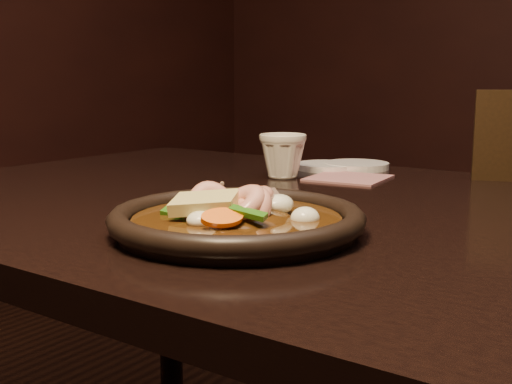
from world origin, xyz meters
The scene contains 8 objects.
table centered at (0.00, 0.00, 0.67)m, with size 1.60×0.90×0.75m.
plate centered at (-0.06, -0.21, 0.77)m, with size 0.30×0.30×0.03m.
stirfry centered at (-0.06, -0.21, 0.77)m, with size 0.19×0.19×0.07m.
saucer_left centered at (-0.24, 0.33, 0.76)m, with size 0.12×0.12×0.01m, color white.
saucer_right centered at (-0.19, 0.37, 0.76)m, with size 0.13×0.13×0.01m, color white.
tea_cup centered at (-0.25, 0.18, 0.79)m, with size 0.09×0.08×0.09m, color white.
chopsticks centered at (-0.21, -0.07, 0.75)m, with size 0.16×0.23×0.01m.
napkin centered at (-0.15, 0.24, 0.75)m, with size 0.13×0.13×0.00m, color #A9686A.
Camera 1 is at (0.38, -0.80, 0.93)m, focal length 45.00 mm.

